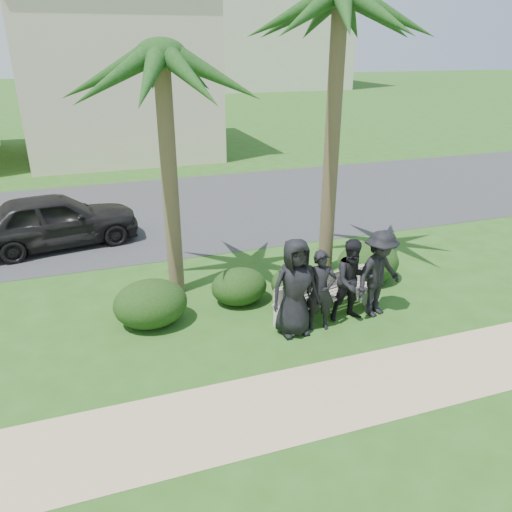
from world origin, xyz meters
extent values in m
plane|color=#294F16|center=(0.00, 0.00, 0.00)|extent=(160.00, 160.00, 0.00)
cube|color=tan|center=(0.00, -1.80, 0.00)|extent=(30.00, 1.60, 0.01)
cube|color=#2D2D30|center=(0.00, 8.00, 0.00)|extent=(160.00, 8.00, 0.01)
cube|color=beige|center=(-1.00, 18.00, 3.50)|extent=(8.00, 8.00, 7.00)
cube|color=gray|center=(1.16, 0.35, 0.40)|extent=(2.21, 0.95, 0.04)
cube|color=gray|center=(1.16, 0.57, 0.63)|extent=(2.11, 0.50, 0.25)
cube|color=beige|center=(0.16, 0.35, 0.20)|extent=(0.25, 0.51, 0.39)
cube|color=beige|center=(2.17, 0.35, 0.20)|extent=(0.25, 0.51, 0.39)
imported|color=black|center=(0.33, 0.02, 0.91)|extent=(0.90, 0.60, 1.82)
imported|color=black|center=(0.83, 0.02, 0.76)|extent=(0.63, 0.49, 1.53)
imported|color=black|center=(1.54, 0.12, 0.81)|extent=(0.82, 0.66, 1.62)
imported|color=black|center=(2.09, 0.12, 0.86)|extent=(1.26, 0.96, 1.72)
ellipsoid|color=black|center=(-2.08, 1.17, 0.45)|extent=(1.37, 1.13, 0.89)
ellipsoid|color=black|center=(-0.27, 1.45, 0.37)|extent=(1.14, 0.94, 0.74)
ellipsoid|color=black|center=(0.93, 1.19, 0.38)|extent=(1.17, 0.96, 0.76)
ellipsoid|color=black|center=(2.63, 1.64, 0.32)|extent=(0.97, 0.80, 0.63)
ellipsoid|color=black|center=(2.72, 1.51, 0.45)|extent=(1.39, 1.15, 0.91)
cylinder|color=brown|center=(-1.38, 2.35, 2.36)|extent=(0.32, 0.32, 4.71)
cylinder|color=brown|center=(2.08, 2.31, 2.86)|extent=(0.32, 0.32, 5.72)
imported|color=black|center=(-3.82, 5.94, 0.70)|extent=(4.31, 2.28, 1.40)
camera|label=1|loc=(-2.86, -7.19, 4.86)|focal=35.00mm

